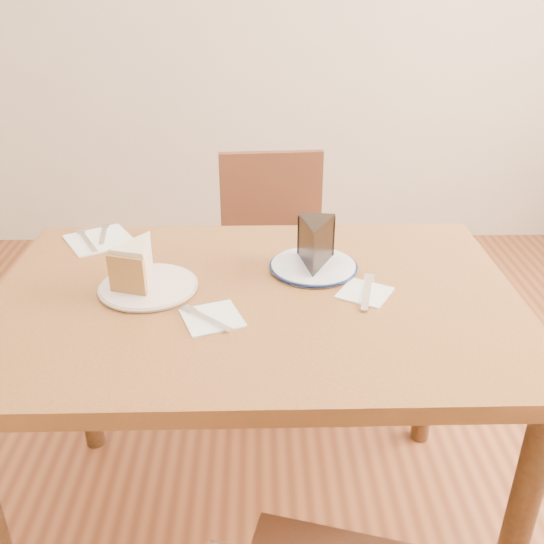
{
  "coord_description": "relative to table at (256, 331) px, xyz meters",
  "views": [
    {
      "loc": [
        0.01,
        -1.2,
        1.43
      ],
      "look_at": [
        0.04,
        0.01,
        0.8
      ],
      "focal_mm": 40.0,
      "sensor_mm": 36.0,
      "label": 1
    }
  ],
  "objects": [
    {
      "name": "carrot_cake",
      "position": [
        -0.27,
        0.05,
        0.15
      ],
      "size": [
        0.12,
        0.14,
        0.09
      ],
      "primitive_type": null,
      "rotation": [
        0.0,
        0.0,
        -0.3
      ],
      "color": "beige",
      "rests_on": "plate_cream"
    },
    {
      "name": "fork_spare",
      "position": [
        -0.42,
        0.34,
        0.1
      ],
      "size": [
        0.03,
        0.14,
        0.0
      ],
      "primitive_type": "cube",
      "rotation": [
        0.0,
        0.0,
        0.13
      ],
      "color": "silver",
      "rests_on": "napkin_spare"
    },
    {
      "name": "ground",
      "position": [
        0.0,
        0.0,
        -0.65
      ],
      "size": [
        4.0,
        4.0,
        0.0
      ],
      "primitive_type": "plane",
      "color": "#542916",
      "rests_on": "ground"
    },
    {
      "name": "napkin_spare",
      "position": [
        -0.42,
        0.31,
        0.1
      ],
      "size": [
        0.22,
        0.22,
        0.0
      ],
      "primitive_type": "cube",
      "rotation": [
        0.0,
        0.0,
        0.54
      ],
      "color": "white",
      "rests_on": "table"
    },
    {
      "name": "table",
      "position": [
        0.0,
        0.0,
        0.0
      ],
      "size": [
        1.2,
        0.8,
        0.75
      ],
      "color": "#573217",
      "rests_on": "ground"
    },
    {
      "name": "napkin_cream",
      "position": [
        -0.09,
        -0.1,
        0.1
      ],
      "size": [
        0.15,
        0.15,
        0.0
      ],
      "primitive_type": "cube",
      "rotation": [
        0.0,
        0.0,
        0.35
      ],
      "color": "white",
      "rests_on": "table"
    },
    {
      "name": "knife_spare",
      "position": [
        -0.45,
        0.29,
        0.1
      ],
      "size": [
        0.09,
        0.15,
        0.0
      ],
      "primitive_type": "cube",
      "rotation": [
        0.0,
        0.0,
        0.5
      ],
      "color": "silver",
      "rests_on": "napkin_spare"
    },
    {
      "name": "chocolate_cake",
      "position": [
        0.14,
        0.12,
        0.16
      ],
      "size": [
        0.11,
        0.14,
        0.1
      ],
      "primitive_type": null,
      "rotation": [
        0.0,
        0.0,
        3.01
      ],
      "color": "black",
      "rests_on": "plate_navy"
    },
    {
      "name": "plate_navy",
      "position": [
        0.14,
        0.13,
        0.1
      ],
      "size": [
        0.21,
        0.21,
        0.01
      ],
      "primitive_type": "cylinder",
      "color": "white",
      "rests_on": "table"
    },
    {
      "name": "plate_cream",
      "position": [
        -0.25,
        0.03,
        0.1
      ],
      "size": [
        0.22,
        0.22,
        0.01
      ],
      "primitive_type": "cylinder",
      "color": "silver",
      "rests_on": "table"
    },
    {
      "name": "fork_cream",
      "position": [
        -0.1,
        -0.11,
        0.1
      ],
      "size": [
        0.11,
        0.11,
        0.0
      ],
      "primitive_type": "cube",
      "rotation": [
        0.0,
        0.0,
        0.82
      ],
      "color": "silver",
      "rests_on": "napkin_cream"
    },
    {
      "name": "napkin_navy",
      "position": [
        0.25,
        -0.0,
        0.1
      ],
      "size": [
        0.14,
        0.14,
        0.0
      ],
      "primitive_type": "cube",
      "rotation": [
        0.0,
        0.0,
        -0.53
      ],
      "color": "white",
      "rests_on": "table"
    },
    {
      "name": "chair_far",
      "position": [
        0.06,
        0.67,
        -0.18
      ],
      "size": [
        0.45,
        0.45,
        0.85
      ],
      "rotation": [
        0.0,
        0.0,
        3.21
      ],
      "color": "#3A1B11",
      "rests_on": "ground"
    },
    {
      "name": "knife_navy",
      "position": [
        0.25,
        -0.01,
        0.1
      ],
      "size": [
        0.06,
        0.17,
        0.0
      ],
      "primitive_type": "cube",
      "rotation": [
        0.0,
        0.0,
        -0.24
      ],
      "color": "silver",
      "rests_on": "napkin_navy"
    }
  ]
}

